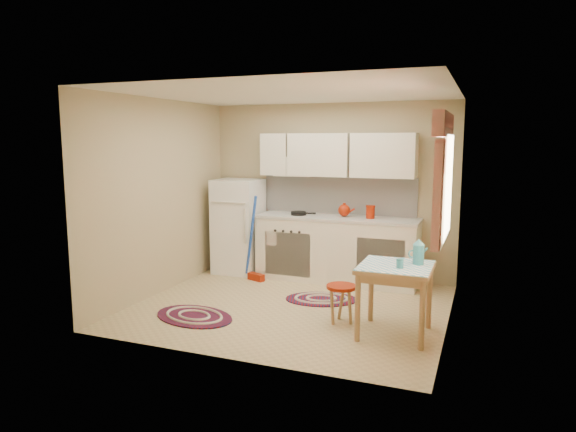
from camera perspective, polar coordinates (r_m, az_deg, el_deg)
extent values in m
plane|color=tan|center=(6.25, 0.31, -10.01)|extent=(3.60, 3.60, 0.00)
cube|color=silver|center=(5.95, 0.33, 13.49)|extent=(3.60, 3.20, 0.04)
cube|color=tan|center=(7.48, 4.72, 2.83)|extent=(3.60, 0.04, 2.50)
cube|color=tan|center=(4.53, -6.96, -0.85)|extent=(3.60, 0.04, 2.50)
cube|color=tan|center=(6.82, -13.96, 2.07)|extent=(0.04, 3.20, 2.50)
cube|color=tan|center=(5.59, 17.82, 0.57)|extent=(0.04, 3.20, 2.50)
cube|color=silver|center=(7.43, 5.60, 2.36)|extent=(2.25, 0.03, 0.55)
cube|color=white|center=(7.25, 5.35, 6.77)|extent=(2.25, 0.33, 0.60)
cube|color=white|center=(5.01, 17.34, 3.18)|extent=(0.04, 0.85, 0.95)
cube|color=white|center=(7.71, -5.52, -1.13)|extent=(0.65, 0.60, 1.40)
cube|color=white|center=(7.26, 5.43, -3.82)|extent=(2.25, 0.60, 0.88)
cube|color=beige|center=(7.18, 5.48, -0.23)|extent=(2.27, 0.62, 0.04)
cylinder|color=black|center=(7.30, 1.18, 0.30)|extent=(0.25, 0.25, 0.05)
cylinder|color=#951C05|center=(7.05, 9.14, 0.37)|extent=(0.14, 0.14, 0.16)
cube|color=tan|center=(5.40, 11.77, -9.16)|extent=(0.72, 0.72, 0.72)
cylinder|color=#951C05|center=(5.69, 5.93, -9.69)|extent=(0.40, 0.40, 0.42)
cylinder|color=teal|center=(5.19, 12.32, -5.21)|extent=(0.08, 0.08, 0.10)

